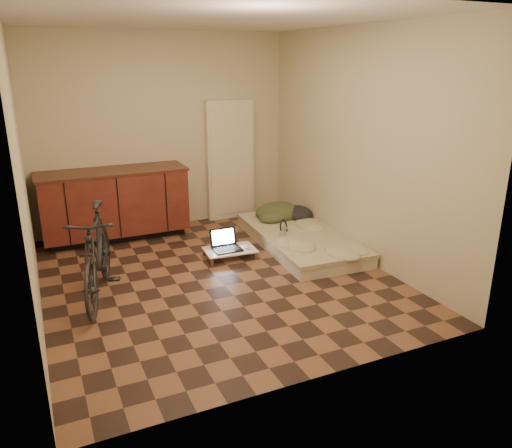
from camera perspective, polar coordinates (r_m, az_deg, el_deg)
name	(u,v)px	position (r m, az deg, el deg)	size (l,w,h in m)	color
room_shell	(213,158)	(5.04, -4.93, 7.55)	(3.50, 4.00, 2.60)	brown
cabinets	(115,204)	(6.67, -15.84, 2.24)	(1.84, 0.62, 0.91)	black
appliance_panel	(230,161)	(7.24, -2.98, 7.26)	(0.70, 0.10, 1.70)	beige
bicycle	(97,250)	(5.01, -17.75, -2.82)	(0.46, 1.55, 1.01)	black
futon	(300,238)	(6.32, 5.02, -1.63)	(1.10, 2.10, 0.18)	beige
clothing_pile	(284,207)	(6.84, 3.17, 1.97)	(0.68, 0.57, 0.27)	#3A4427
headphones	(284,227)	(6.20, 3.18, -0.37)	(0.23, 0.21, 0.15)	black
lap_desk	(230,250)	(5.92, -3.01, -2.99)	(0.62, 0.43, 0.10)	brown
laptop	(226,245)	(5.92, -3.47, -2.38)	(0.33, 0.29, 0.22)	black
mouse	(246,247)	(5.92, -1.11, -2.66)	(0.06, 0.10, 0.04)	white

